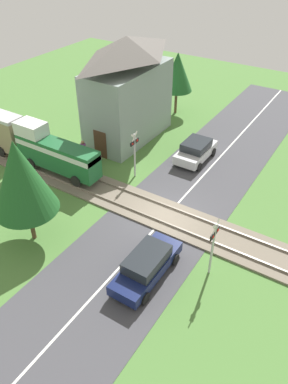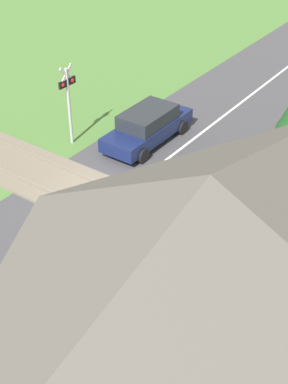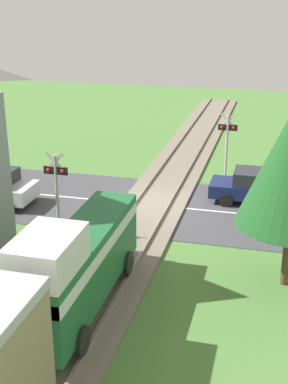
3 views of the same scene
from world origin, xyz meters
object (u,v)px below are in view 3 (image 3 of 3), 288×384
crossing_signal_west_approach (227,138)px  pedestrian_by_station (11,277)px  car_near_crossing (262,187)px  crossing_signal_east_approach (57,184)px

crossing_signal_west_approach → pedestrian_by_station: 13.26m
car_near_crossing → crossing_signal_east_approach: 9.04m
car_near_crossing → crossing_signal_west_approach: (1.85, -2.53, 1.37)m
crossing_signal_west_approach → pedestrian_by_station: (4.99, 12.21, -1.39)m
car_near_crossing → pedestrian_by_station: (6.83, 9.68, -0.02)m
pedestrian_by_station → crossing_signal_west_approach: bearing=-112.2°
car_near_crossing → pedestrian_by_station: pedestrian_by_station is taller
car_near_crossing → crossing_signal_west_approach: bearing=-53.9°
crossing_signal_west_approach → crossing_signal_east_approach: size_ratio=1.00×
crossing_signal_west_approach → crossing_signal_east_approach: 9.53m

